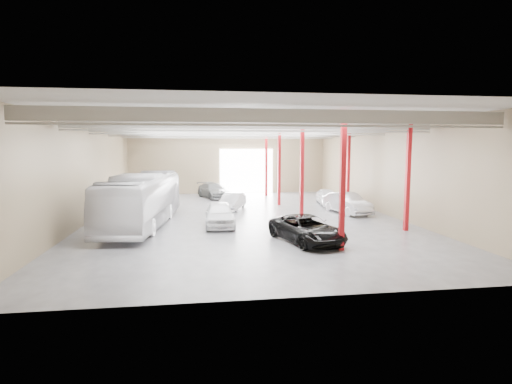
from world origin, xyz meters
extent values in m
cube|color=#4F4F55|center=(0.00, 0.00, 0.00)|extent=(22.00, 32.00, 0.01)
cube|color=silver|center=(0.00, 0.00, 7.00)|extent=(22.00, 32.00, 0.12)
cube|color=#7C6A4E|center=(0.00, 16.00, 3.50)|extent=(22.00, 0.12, 7.00)
cube|color=#7C6A4E|center=(0.00, -16.00, 3.50)|extent=(22.00, 0.12, 7.00)
cube|color=#7C6A4E|center=(-11.00, 0.00, 3.50)|extent=(0.12, 32.00, 7.00)
cube|color=#7C6A4E|center=(11.00, 0.00, 3.50)|extent=(0.12, 32.00, 7.00)
cube|color=white|center=(2.00, 15.85, 2.50)|extent=(6.00, 0.20, 5.00)
cube|color=#A01117|center=(3.80, -10.00, 3.50)|extent=(0.25, 0.25, 7.00)
cube|color=#A01117|center=(3.80, -2.00, 3.50)|extent=(0.25, 0.25, 7.00)
cube|color=#A01117|center=(3.80, 6.00, 3.50)|extent=(0.25, 0.25, 7.00)
cube|color=#A01117|center=(3.80, 13.00, 3.50)|extent=(0.25, 0.25, 7.00)
cube|color=#A01117|center=(9.50, -6.00, 3.50)|extent=(0.25, 0.25, 7.00)
cube|color=#A01117|center=(9.50, 4.00, 3.50)|extent=(0.25, 0.25, 7.00)
cube|color=#AEADA9|center=(0.00, -12.00, 6.55)|extent=(21.60, 0.15, 0.60)
cube|color=#AEADA9|center=(0.00, -12.00, 6.15)|extent=(21.60, 0.10, 0.10)
cube|color=#AEADA9|center=(0.00, -6.00, 6.55)|extent=(21.60, 0.15, 0.60)
cube|color=#AEADA9|center=(0.00, -6.00, 6.15)|extent=(21.60, 0.10, 0.10)
cube|color=#AEADA9|center=(0.00, 0.00, 6.55)|extent=(21.60, 0.15, 0.60)
cube|color=#AEADA9|center=(0.00, 0.00, 6.15)|extent=(21.60, 0.10, 0.10)
cube|color=#AEADA9|center=(0.00, 6.00, 6.55)|extent=(21.60, 0.15, 0.60)
cube|color=#AEADA9|center=(0.00, 6.00, 6.15)|extent=(21.60, 0.10, 0.10)
cube|color=#AEADA9|center=(0.00, 12.00, 6.55)|extent=(21.60, 0.15, 0.60)
cube|color=#AEADA9|center=(0.00, 12.00, 6.15)|extent=(21.60, 0.10, 0.10)
imported|color=silver|center=(-7.06, -2.05, 1.75)|extent=(4.22, 12.77, 3.49)
imported|color=black|center=(2.50, -8.14, 0.74)|extent=(3.83, 5.78, 1.47)
imported|color=white|center=(-2.00, -2.94, 0.81)|extent=(2.00, 4.79, 1.62)
imported|color=silver|center=(-0.60, 3.99, 0.69)|extent=(2.78, 4.46, 1.39)
imported|color=slate|center=(-1.87, 12.00, 0.75)|extent=(3.73, 5.59, 1.51)
imported|color=#B8B7BC|center=(8.23, 0.78, 0.82)|extent=(2.71, 5.21, 1.63)
imported|color=white|center=(8.29, 5.98, 0.70)|extent=(2.20, 4.31, 1.40)
camera|label=1|loc=(-3.30, -29.07, 5.22)|focal=28.00mm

